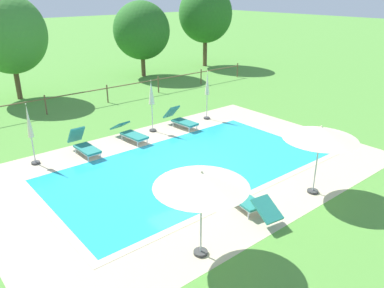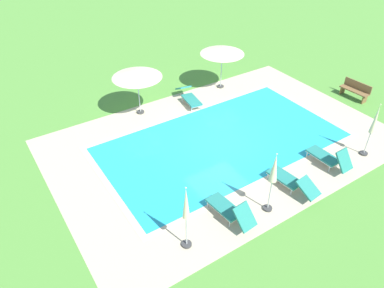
% 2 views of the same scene
% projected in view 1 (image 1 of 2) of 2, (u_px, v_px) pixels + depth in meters
% --- Properties ---
extents(ground_plane, '(160.00, 160.00, 0.00)m').
position_uv_depth(ground_plane, '(189.00, 166.00, 14.33)').
color(ground_plane, '#518E38').
extents(pool_deck_paving, '(14.23, 9.48, 0.01)m').
position_uv_depth(pool_deck_paving, '(189.00, 166.00, 14.33)').
color(pool_deck_paving, '#BCAD8E').
rests_on(pool_deck_paving, ground).
extents(swimming_pool_water, '(10.21, 5.46, 0.01)m').
position_uv_depth(swimming_pool_water, '(189.00, 166.00, 14.33)').
color(swimming_pool_water, '#23A8C1').
rests_on(swimming_pool_water, ground).
extents(pool_coping_rim, '(10.69, 5.94, 0.01)m').
position_uv_depth(pool_coping_rim, '(189.00, 166.00, 14.33)').
color(pool_coping_rim, beige).
rests_on(pool_coping_rim, ground).
extents(sun_lounger_north_near_steps, '(0.64, 1.84, 1.02)m').
position_uv_depth(sun_lounger_north_near_steps, '(84.00, 145.00, 15.24)').
color(sun_lounger_north_near_steps, '#237A70').
rests_on(sun_lounger_north_near_steps, ground).
extents(sun_lounger_north_mid, '(0.90, 2.13, 0.74)m').
position_uv_depth(sun_lounger_north_mid, '(250.00, 202.00, 11.23)').
color(sun_lounger_north_mid, '#237A70').
rests_on(sun_lounger_north_mid, ground).
extents(sun_lounger_north_far, '(0.81, 2.10, 0.75)m').
position_uv_depth(sun_lounger_north_far, '(130.00, 133.00, 16.64)').
color(sun_lounger_north_far, '#237A70').
rests_on(sun_lounger_north_far, ground).
extents(sun_lounger_north_end, '(0.77, 1.95, 0.95)m').
position_uv_depth(sun_lounger_north_end, '(181.00, 119.00, 18.22)').
color(sun_lounger_north_end, '#237A70').
rests_on(sun_lounger_north_end, ground).
extents(patio_umbrella_open_foreground, '(2.30, 2.30, 2.32)m').
position_uv_depth(patio_umbrella_open_foreground, '(321.00, 133.00, 11.72)').
color(patio_umbrella_open_foreground, '#383838').
rests_on(patio_umbrella_open_foreground, ground).
extents(patio_umbrella_open_by_bench, '(2.28, 2.28, 2.33)m').
position_uv_depth(patio_umbrella_open_by_bench, '(201.00, 180.00, 8.83)').
color(patio_umbrella_open_by_bench, '#383838').
rests_on(patio_umbrella_open_by_bench, ground).
extents(patio_umbrella_closed_row_west, '(0.32, 0.32, 2.45)m').
position_uv_depth(patio_umbrella_closed_row_west, '(207.00, 89.00, 18.95)').
color(patio_umbrella_closed_row_west, '#383838').
rests_on(patio_umbrella_closed_row_west, ground).
extents(patio_umbrella_closed_row_mid_west, '(0.32, 0.32, 2.38)m').
position_uv_depth(patio_umbrella_closed_row_mid_west, '(30.00, 127.00, 13.99)').
color(patio_umbrella_closed_row_mid_west, '#383838').
rests_on(patio_umbrella_closed_row_mid_west, ground).
extents(patio_umbrella_closed_row_mid_east, '(0.32, 0.32, 2.43)m').
position_uv_depth(patio_umbrella_closed_row_mid_east, '(151.00, 97.00, 17.23)').
color(patio_umbrella_closed_row_mid_east, '#383838').
rests_on(patio_umbrella_closed_row_mid_east, ground).
extents(perimeter_fence, '(25.18, 0.08, 1.05)m').
position_uv_depth(perimeter_fence, '(78.00, 96.00, 21.00)').
color(perimeter_fence, brown).
rests_on(perimeter_fence, ground).
extents(tree_far_west, '(4.18, 4.18, 6.01)m').
position_uv_depth(tree_far_west, '(9.00, 34.00, 21.68)').
color(tree_far_west, brown).
rests_on(tree_far_west, ground).
extents(tree_west_mid, '(4.10, 4.10, 5.40)m').
position_uv_depth(tree_west_mid, '(142.00, 31.00, 27.79)').
color(tree_west_mid, brown).
rests_on(tree_west_mid, ground).
extents(tree_east_mid, '(4.36, 4.36, 6.52)m').
position_uv_depth(tree_east_mid, '(205.00, 14.00, 31.26)').
color(tree_east_mid, brown).
rests_on(tree_east_mid, ground).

